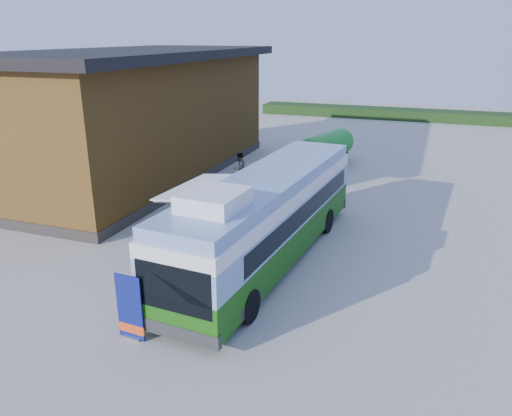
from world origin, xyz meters
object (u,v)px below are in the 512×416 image
at_px(person_a, 283,239).
at_px(picnic_table, 280,237).
at_px(person_b, 240,168).
at_px(bus, 267,215).
at_px(slurry_tanker, 326,147).
at_px(banner, 130,313).

bearing_deg(person_a, picnic_table, 77.68).
relative_size(person_a, person_b, 0.90).
bearing_deg(person_b, picnic_table, 56.34).
height_order(picnic_table, person_a, person_a).
relative_size(bus, picnic_table, 7.32).
bearing_deg(slurry_tanker, banner, -75.26).
xyz_separation_m(banner, picnic_table, (2.16, 7.33, -0.23)).
bearing_deg(banner, bus, 77.28).
bearing_deg(person_a, bus, -179.89).
bearing_deg(person_a, person_b, 81.32).
bearing_deg(person_b, banner, 35.75).
distance_m(banner, picnic_table, 7.65).
bearing_deg(bus, banner, -102.72).
height_order(banner, person_a, banner).
height_order(banner, picnic_table, banner).
height_order(bus, picnic_table, bus).
height_order(picnic_table, slurry_tanker, slurry_tanker).
bearing_deg(bus, slurry_tanker, 98.60).
bearing_deg(person_b, person_a, 56.09).
height_order(bus, banner, bus).
relative_size(picnic_table, person_b, 0.97).
bearing_deg(banner, person_a, 74.42).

